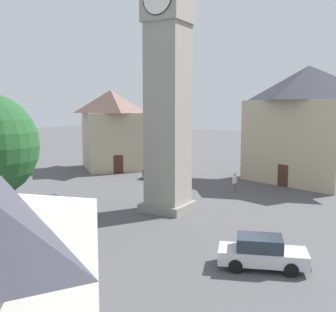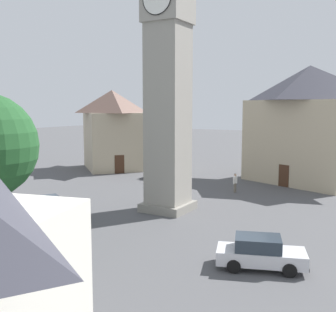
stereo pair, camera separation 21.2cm
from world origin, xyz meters
name	(u,v)px [view 1 (the left image)]	position (x,y,z in m)	size (l,w,h in m)	color
ground_plane	(168,210)	(0.00, 0.00, 0.00)	(200.00, 200.00, 0.00)	#4C4C4F
clock_tower	(168,18)	(0.00, 0.00, 13.71)	(3.91, 3.91, 23.36)	gray
car_blue_kerb	(163,172)	(6.98, -11.08, 0.76)	(4.21, 1.98, 1.53)	black
car_silver_kerb	(42,209)	(6.08, 6.45, 0.76)	(3.51, 4.42, 1.53)	black
car_red_corner	(262,252)	(-9.20, 7.16, 0.76)	(4.45, 2.96, 1.53)	silver
pedestrian	(235,181)	(-1.96, -8.45, 1.01)	(0.30, 0.55, 1.69)	#706656
building_terrace_right	(307,123)	(-6.33, -16.75, 5.90)	(13.10, 11.24, 11.57)	tan
building_corner_back	(111,129)	(16.16, -14.20, 4.88)	(10.47, 10.29, 9.56)	tan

